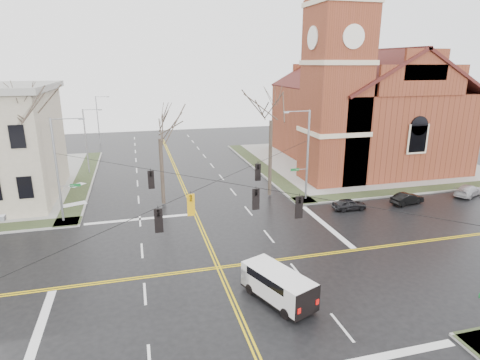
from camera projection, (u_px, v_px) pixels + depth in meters
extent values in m
plane|color=black|center=(219.00, 268.00, 27.44)|extent=(120.00, 120.00, 0.00)
cube|color=gray|center=(355.00, 161.00, 56.76)|extent=(30.00, 30.00, 0.15)
cube|color=#26321B|center=(262.00, 167.00, 53.34)|extent=(2.00, 30.00, 0.02)
cube|color=#26321B|center=(420.00, 189.00, 43.93)|extent=(30.00, 2.00, 0.02)
cube|color=#26321B|center=(84.00, 179.00, 47.83)|extent=(2.00, 30.00, 0.02)
cube|color=gold|center=(217.00, 268.00, 27.41)|extent=(0.12, 100.00, 0.01)
cube|color=gold|center=(220.00, 267.00, 27.47)|extent=(0.12, 100.00, 0.01)
cube|color=gold|center=(219.00, 268.00, 27.33)|extent=(100.00, 0.12, 0.01)
cube|color=gold|center=(218.00, 267.00, 27.55)|extent=(100.00, 0.12, 0.01)
cube|color=silver|center=(368.00, 360.00, 18.93)|extent=(9.50, 0.50, 0.01)
cube|color=silver|center=(140.00, 219.00, 35.95)|extent=(9.50, 0.50, 0.01)
cube|color=silver|center=(35.00, 341.00, 20.22)|extent=(0.50, 9.50, 0.01)
cube|color=silver|center=(325.00, 225.00, 34.66)|extent=(0.50, 9.50, 0.01)
cube|color=brown|center=(335.00, 95.00, 44.57)|extent=(6.00, 6.00, 20.00)
cube|color=beige|center=(341.00, 3.00, 41.90)|extent=(6.30, 6.30, 0.50)
cylinder|color=silver|center=(354.00, 37.00, 40.06)|extent=(2.40, 0.15, 2.40)
cylinder|color=silver|center=(313.00, 38.00, 42.13)|extent=(0.15, 2.40, 2.40)
cube|color=brown|center=(360.00, 125.00, 56.54)|extent=(18.00, 24.00, 10.00)
cube|color=brown|center=(318.00, 158.00, 49.50)|extent=(2.00, 5.00, 4.40)
cylinder|color=gray|center=(308.00, 156.00, 39.63)|extent=(0.20, 0.20, 9.00)
cylinder|color=gray|center=(301.00, 169.00, 39.86)|extent=(1.20, 0.06, 0.06)
cube|color=#0F5822|center=(295.00, 170.00, 39.69)|extent=(0.90, 0.04, 0.25)
cylinder|color=gray|center=(298.00, 111.00, 38.09)|extent=(2.40, 0.08, 0.08)
cube|color=gray|center=(286.00, 112.00, 37.81)|extent=(0.50, 0.22, 0.15)
cylinder|color=gray|center=(57.00, 171.00, 33.97)|extent=(0.20, 0.20, 9.00)
cylinder|color=gray|center=(67.00, 186.00, 34.49)|extent=(1.20, 0.06, 0.06)
cube|color=#0F5822|center=(75.00, 185.00, 34.67)|extent=(0.90, 0.04, 0.25)
cylinder|color=gray|center=(66.00, 119.00, 33.02)|extent=(2.40, 0.08, 0.08)
cube|color=gray|center=(81.00, 119.00, 33.33)|extent=(0.50, 0.22, 0.15)
cylinder|color=black|center=(217.00, 181.00, 25.69)|extent=(23.02, 23.02, 0.03)
cylinder|color=black|center=(217.00, 181.00, 25.69)|extent=(23.02, 23.02, 0.03)
imported|color=black|center=(159.00, 221.00, 21.21)|extent=(0.21, 0.26, 1.30)
imported|color=black|center=(258.00, 172.00, 30.60)|extent=(0.21, 0.26, 1.30)
imported|color=#D1970C|center=(191.00, 205.00, 23.56)|extent=(0.21, 0.26, 1.30)
imported|color=black|center=(151.00, 180.00, 28.63)|extent=(0.21, 0.26, 1.30)
imported|color=black|center=(299.00, 207.00, 23.18)|extent=(0.21, 0.26, 1.30)
imported|color=black|center=(256.00, 199.00, 24.54)|extent=(0.21, 0.26, 1.30)
cylinder|color=gray|center=(86.00, 142.00, 49.60)|extent=(0.16, 0.16, 8.00)
cylinder|color=gray|center=(91.00, 110.00, 48.75)|extent=(2.00, 0.07, 0.07)
cube|color=gray|center=(100.00, 110.00, 49.01)|extent=(0.45, 0.20, 0.13)
cylinder|color=gray|center=(98.00, 120.00, 68.15)|extent=(0.16, 0.16, 8.00)
cylinder|color=gray|center=(102.00, 97.00, 67.30)|extent=(2.00, 0.07, 0.07)
cube|color=gray|center=(108.00, 97.00, 67.56)|extent=(0.45, 0.20, 0.13)
cube|color=white|center=(278.00, 284.00, 23.34)|extent=(3.49, 5.09, 1.52)
cube|color=white|center=(257.00, 274.00, 24.92)|extent=(2.01, 1.44, 1.08)
cube|color=black|center=(254.00, 265.00, 25.02)|extent=(1.58, 0.72, 0.72)
cube|color=black|center=(276.00, 276.00, 23.34)|extent=(2.94, 3.69, 0.49)
cube|color=#B70C0A|center=(299.00, 311.00, 21.13)|extent=(0.22, 0.14, 0.30)
cube|color=#B70C0A|center=(317.00, 302.00, 21.94)|extent=(0.22, 0.14, 0.30)
cube|color=black|center=(278.00, 296.00, 23.56)|extent=(3.55, 5.15, 0.09)
cylinder|color=black|center=(250.00, 289.00, 24.28)|extent=(0.46, 0.69, 0.65)
cylinder|color=black|center=(271.00, 280.00, 25.23)|extent=(0.46, 0.69, 0.65)
cylinder|color=black|center=(286.00, 314.00, 21.88)|extent=(0.46, 0.69, 0.65)
cylinder|color=black|center=(307.00, 303.00, 22.83)|extent=(0.46, 0.69, 0.65)
imported|color=black|center=(349.00, 204.00, 38.11)|extent=(3.24, 1.41, 1.09)
imported|color=black|center=(407.00, 199.00, 39.62)|extent=(3.63, 1.85, 1.14)
imported|color=#B9B9BC|center=(468.00, 190.00, 42.13)|extent=(4.38, 3.20, 1.18)
cylinder|color=#332920|center=(35.00, 169.00, 35.57)|extent=(0.36, 0.36, 8.54)
cylinder|color=#332920|center=(162.00, 172.00, 38.67)|extent=(0.36, 0.36, 6.43)
cylinder|color=#332920|center=(270.00, 158.00, 41.09)|extent=(0.36, 0.36, 7.79)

